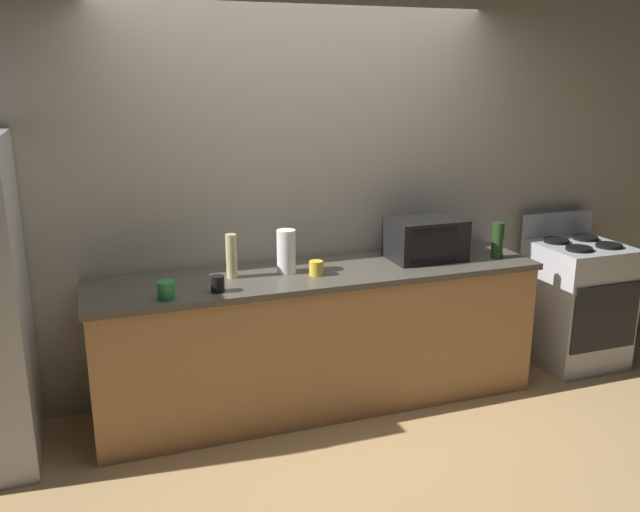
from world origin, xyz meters
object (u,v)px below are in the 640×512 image
object	(u,v)px
mug_green	(166,290)
mug_black	(218,284)
paper_towel_roll	(286,251)
bottle_vinegar	(231,256)
stove_range	(576,302)
microwave	(426,239)
mug_yellow	(316,268)
bottle_wine	(498,240)

from	to	relation	value
mug_green	mug_black	world-z (taller)	mug_green
paper_towel_roll	bottle_vinegar	size ratio (longest dim) A/B	1.01
stove_range	microwave	world-z (taller)	microwave
microwave	bottle_vinegar	distance (m)	1.30
mug_yellow	microwave	bearing A→B (deg)	7.90
mug_green	paper_towel_roll	bearing A→B (deg)	18.89
mug_green	mug_yellow	xyz separation A→B (m)	(0.92, 0.15, -0.01)
microwave	bottle_wine	distance (m)	0.48
paper_towel_roll	mug_green	bearing A→B (deg)	-161.11
paper_towel_roll	mug_green	size ratio (longest dim) A/B	2.67
bottle_wine	mug_yellow	size ratio (longest dim) A/B	2.68
stove_range	bottle_wine	bearing A→B (deg)	-173.26
bottle_vinegar	mug_black	size ratio (longest dim) A/B	2.88
microwave	paper_towel_roll	bearing A→B (deg)	179.87
paper_towel_roll	mug_black	xyz separation A→B (m)	(-0.47, -0.23, -0.09)
bottle_vinegar	mug_green	xyz separation A→B (m)	(-0.42, -0.27, -0.08)
mug_yellow	bottle_wine	bearing A→B (deg)	-1.32
stove_range	bottle_vinegar	xyz separation A→B (m)	(-2.54, 0.06, 0.57)
stove_range	paper_towel_roll	size ratio (longest dim) A/B	4.00
bottle_wine	bottle_vinegar	bearing A→B (deg)	175.07
paper_towel_roll	mug_yellow	size ratio (longest dim) A/B	3.02
bottle_vinegar	mug_black	bearing A→B (deg)	-119.22
paper_towel_roll	bottle_vinegar	xyz separation A→B (m)	(-0.34, 0.01, -0.00)
microwave	paper_towel_roll	size ratio (longest dim) A/B	1.78
paper_towel_roll	mug_black	size ratio (longest dim) A/B	2.90
stove_range	microwave	bearing A→B (deg)	177.79
stove_range	mug_yellow	size ratio (longest dim) A/B	12.07
bottle_vinegar	mug_black	world-z (taller)	bottle_vinegar
stove_range	microwave	xyz separation A→B (m)	(-1.24, 0.05, 0.57)
bottle_wine	mug_black	bearing A→B (deg)	-177.35
stove_range	mug_green	size ratio (longest dim) A/B	10.66
mug_yellow	stove_range	bearing A→B (deg)	1.77
microwave	bottle_vinegar	xyz separation A→B (m)	(-1.30, 0.01, -0.00)
paper_towel_roll	mug_black	distance (m)	0.53
bottle_wine	mug_yellow	bearing A→B (deg)	178.68
paper_towel_roll	mug_green	xyz separation A→B (m)	(-0.76, -0.26, -0.08)
paper_towel_roll	mug_green	world-z (taller)	paper_towel_roll
stove_range	mug_black	bearing A→B (deg)	-176.15
bottle_wine	mug_green	xyz separation A→B (m)	(-2.18, -0.12, -0.07)
mug_black	microwave	bearing A→B (deg)	9.05
stove_range	paper_towel_roll	xyz separation A→B (m)	(-2.20, 0.05, 0.57)
microwave	paper_towel_roll	distance (m)	0.96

